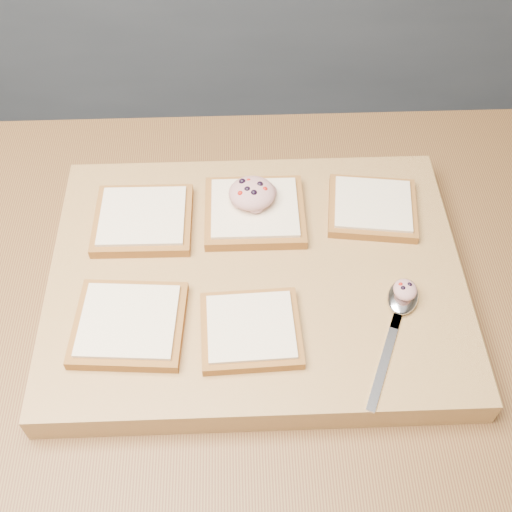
{
  "coord_description": "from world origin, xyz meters",
  "views": [
    {
      "loc": [
        0.01,
        -0.43,
        1.58
      ],
      "look_at": [
        0.03,
        0.05,
        0.97
      ],
      "focal_mm": 45.0,
      "sensor_mm": 36.0,
      "label": 1
    }
  ],
  "objects_px": {
    "bread_far_center": "(255,211)",
    "spoon": "(400,305)",
    "cutting_board": "(256,279)",
    "tuna_salad_dollop": "(252,193)"
  },
  "relations": [
    {
      "from": "tuna_salad_dollop",
      "to": "spoon",
      "type": "bearing_deg",
      "value": -43.88
    },
    {
      "from": "cutting_board",
      "to": "tuna_salad_dollop",
      "type": "distance_m",
      "value": 0.11
    },
    {
      "from": "bread_far_center",
      "to": "tuna_salad_dollop",
      "type": "height_order",
      "value": "tuna_salad_dollop"
    },
    {
      "from": "bread_far_center",
      "to": "spoon",
      "type": "xyz_separation_m",
      "value": [
        0.17,
        -0.15,
        -0.0
      ]
    },
    {
      "from": "tuna_salad_dollop",
      "to": "cutting_board",
      "type": "bearing_deg",
      "value": -89.14
    },
    {
      "from": "bread_far_center",
      "to": "spoon",
      "type": "distance_m",
      "value": 0.23
    },
    {
      "from": "cutting_board",
      "to": "tuna_salad_dollop",
      "type": "xyz_separation_m",
      "value": [
        -0.0,
        0.1,
        0.05
      ]
    },
    {
      "from": "cutting_board",
      "to": "tuna_salad_dollop",
      "type": "height_order",
      "value": "tuna_salad_dollop"
    },
    {
      "from": "cutting_board",
      "to": "spoon",
      "type": "bearing_deg",
      "value": -20.96
    },
    {
      "from": "bread_far_center",
      "to": "tuna_salad_dollop",
      "type": "distance_m",
      "value": 0.03
    }
  ]
}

